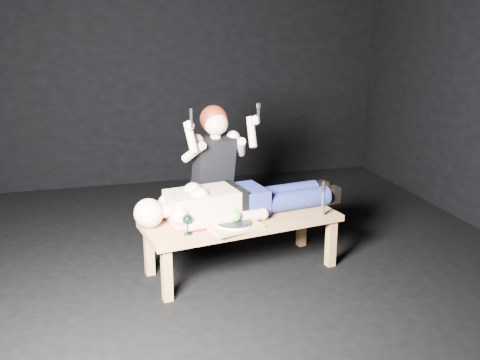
# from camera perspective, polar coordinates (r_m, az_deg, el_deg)

# --- Properties ---
(ground) EXTENTS (5.00, 5.00, 0.00)m
(ground) POSITION_cam_1_polar(r_m,az_deg,el_deg) (4.70, -0.77, -8.25)
(ground) COLOR black
(ground) RESTS_ON ground
(back_wall) EXTENTS (5.00, 0.00, 5.00)m
(back_wall) POSITION_cam_1_polar(r_m,az_deg,el_deg) (6.74, -6.21, 12.39)
(back_wall) COLOR black
(back_wall) RESTS_ON ground
(table) EXTENTS (1.63, 0.84, 0.45)m
(table) POSITION_cam_1_polar(r_m,az_deg,el_deg) (4.42, 0.17, -6.72)
(table) COLOR tan
(table) RESTS_ON ground
(lying_man) EXTENTS (1.76, 0.80, 0.29)m
(lying_man) POSITION_cam_1_polar(r_m,az_deg,el_deg) (4.40, 0.24, -1.72)
(lying_man) COLOR #E3B093
(lying_man) RESTS_ON table
(kneeling_woman) EXTENTS (0.83, 0.90, 1.32)m
(kneeling_woman) POSITION_cam_1_polar(r_m,az_deg,el_deg) (4.76, -3.10, 0.52)
(kneeling_woman) COLOR black
(kneeling_woman) RESTS_ON ground
(serving_tray) EXTENTS (0.46, 0.38, 0.02)m
(serving_tray) POSITION_cam_1_polar(r_m,az_deg,el_deg) (4.14, -0.68, -4.83)
(serving_tray) COLOR tan
(serving_tray) RESTS_ON table
(plate) EXTENTS (0.33, 0.33, 0.02)m
(plate) POSITION_cam_1_polar(r_m,az_deg,el_deg) (4.13, -0.68, -4.55)
(plate) COLOR white
(plate) RESTS_ON serving_tray
(apple) EXTENTS (0.09, 0.09, 0.09)m
(apple) POSITION_cam_1_polar(r_m,az_deg,el_deg) (4.13, -0.46, -3.79)
(apple) COLOR #69AF25
(apple) RESTS_ON plate
(goblet) EXTENTS (0.09, 0.09, 0.15)m
(goblet) POSITION_cam_1_polar(r_m,az_deg,el_deg) (4.01, -5.50, -4.63)
(goblet) COLOR black
(goblet) RESTS_ON table
(fork_flat) EXTENTS (0.01, 0.17, 0.01)m
(fork_flat) POSITION_cam_1_polar(r_m,az_deg,el_deg) (4.08, -2.96, -5.33)
(fork_flat) COLOR #B2B2B7
(fork_flat) RESTS_ON table
(knife_flat) EXTENTS (0.05, 0.16, 0.01)m
(knife_flat) POSITION_cam_1_polar(r_m,az_deg,el_deg) (4.18, 1.41, -4.74)
(knife_flat) COLOR #B2B2B7
(knife_flat) RESTS_ON table
(spoon_flat) EXTENTS (0.16, 0.08, 0.01)m
(spoon_flat) POSITION_cam_1_polar(r_m,az_deg,el_deg) (4.25, 1.43, -4.38)
(spoon_flat) COLOR #B2B2B7
(spoon_flat) RESTS_ON table
(carving_knife) EXTENTS (0.04, 0.05, 0.29)m
(carving_knife) POSITION_cam_1_polar(r_m,az_deg,el_deg) (4.40, 8.71, -1.93)
(carving_knife) COLOR #B2B2B7
(carving_knife) RESTS_ON table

